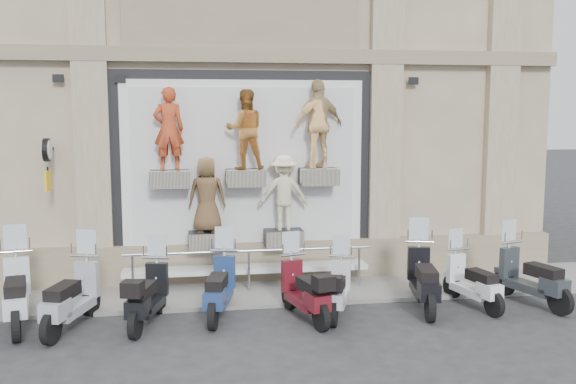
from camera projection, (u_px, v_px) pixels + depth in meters
name	position (u px, v px, depth m)	size (l,w,h in m)	color
ground	(260.00, 327.00, 11.09)	(90.00, 90.00, 0.00)	#2B2B2E
sidewalk	(249.00, 291.00, 13.14)	(16.00, 2.20, 0.08)	gray
building	(229.00, 24.00, 17.18)	(14.00, 8.60, 12.00)	#C0AE8C
shop_vitrine	(250.00, 172.00, 13.49)	(5.60, 0.83, 4.30)	black
guard_rail	(249.00, 272.00, 12.99)	(5.06, 0.10, 0.93)	#9EA0A5
clock_sign_bracket	(47.00, 157.00, 12.54)	(0.10, 0.80, 1.02)	black
scooter_b	(16.00, 280.00, 10.95)	(0.61, 2.08, 1.69)	silver
scooter_c	(71.00, 284.00, 10.86)	(0.58, 1.98, 1.61)	#93969F
scooter_d	(147.00, 283.00, 11.07)	(0.54, 1.86, 1.51)	black
scooter_e	(219.00, 275.00, 11.51)	(0.56, 1.91, 1.55)	navy
scooter_f	(304.00, 279.00, 11.38)	(0.54, 1.84, 1.50)	#540E17
scooter_g	(338.00, 279.00, 11.60)	(0.50, 1.71, 1.39)	#B6B8BE
scooter_h	(424.00, 267.00, 11.96)	(0.59, 2.02, 1.64)	black
scooter_i	(473.00, 271.00, 12.11)	(0.51, 1.74, 1.42)	white
scooter_j	(532.00, 265.00, 12.23)	(0.56, 1.93, 1.57)	#272C30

